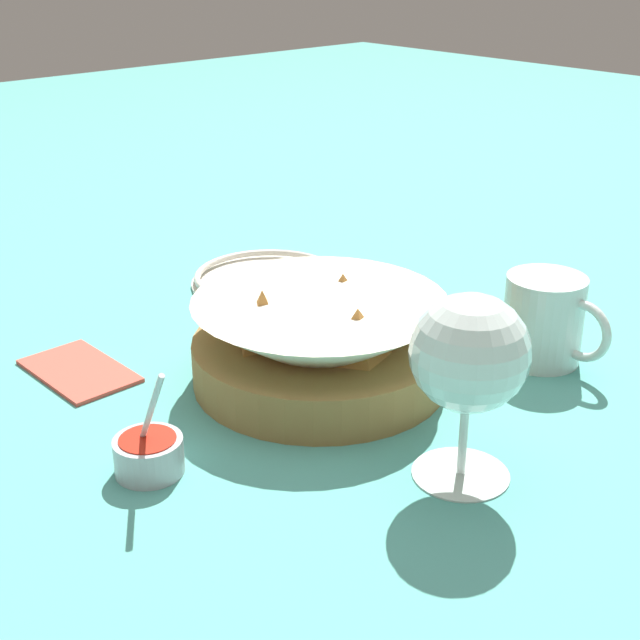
{
  "coord_description": "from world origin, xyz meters",
  "views": [
    {
      "loc": [
        0.55,
        -0.54,
        0.41
      ],
      "look_at": [
        -0.03,
        -0.02,
        0.06
      ],
      "focal_mm": 50.0,
      "sensor_mm": 36.0,
      "label": 1
    }
  ],
  "objects_px": {
    "sauce_cup": "(146,451)",
    "side_plate": "(267,278)",
    "wine_glass": "(469,358)",
    "beer_mug": "(544,323)",
    "food_basket": "(320,346)"
  },
  "relations": [
    {
      "from": "food_basket",
      "to": "side_plate",
      "type": "height_order",
      "value": "food_basket"
    },
    {
      "from": "sauce_cup",
      "to": "wine_glass",
      "type": "height_order",
      "value": "wine_glass"
    },
    {
      "from": "side_plate",
      "to": "sauce_cup",
      "type": "bearing_deg",
      "value": -52.56
    },
    {
      "from": "side_plate",
      "to": "food_basket",
      "type": "bearing_deg",
      "value": -28.01
    },
    {
      "from": "food_basket",
      "to": "wine_glass",
      "type": "distance_m",
      "value": 0.21
    },
    {
      "from": "food_basket",
      "to": "beer_mug",
      "type": "distance_m",
      "value": 0.23
    },
    {
      "from": "food_basket",
      "to": "beer_mug",
      "type": "height_order",
      "value": "food_basket"
    },
    {
      "from": "sauce_cup",
      "to": "wine_glass",
      "type": "relative_size",
      "value": 0.64
    },
    {
      "from": "sauce_cup",
      "to": "side_plate",
      "type": "xyz_separation_m",
      "value": [
        -0.26,
        0.33,
        -0.01
      ]
    },
    {
      "from": "beer_mug",
      "to": "sauce_cup",
      "type": "bearing_deg",
      "value": -103.42
    },
    {
      "from": "beer_mug",
      "to": "side_plate",
      "type": "distance_m",
      "value": 0.36
    },
    {
      "from": "food_basket",
      "to": "beer_mug",
      "type": "bearing_deg",
      "value": 58.9
    },
    {
      "from": "food_basket",
      "to": "wine_glass",
      "type": "bearing_deg",
      "value": -7.6
    },
    {
      "from": "sauce_cup",
      "to": "beer_mug",
      "type": "height_order",
      "value": "sauce_cup"
    },
    {
      "from": "wine_glass",
      "to": "beer_mug",
      "type": "relative_size",
      "value": 1.35
    }
  ]
}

